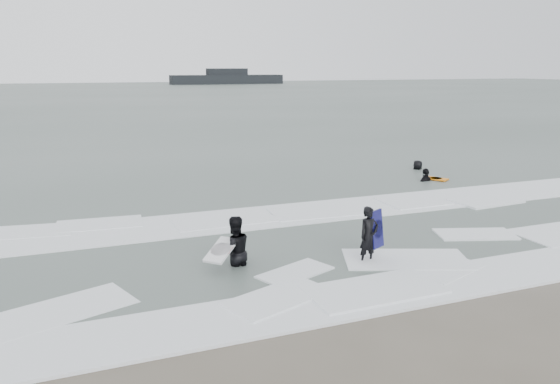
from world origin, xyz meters
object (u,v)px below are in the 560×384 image
object	(u,v)px
surfer_centre	(368,263)
surfer_right_near	(426,182)
surfer_right_far	(417,170)
surfer_wading	(235,266)
vessel_horizon	(227,78)

from	to	relation	value
surfer_centre	surfer_right_near	bearing A→B (deg)	37.90
surfer_centre	surfer_right_far	size ratio (longest dim) A/B	0.91
surfer_right_near	surfer_wading	bearing A→B (deg)	17.78
surfer_centre	surfer_right_far	world-z (taller)	surfer_right_far
surfer_right_far	vessel_horizon	world-z (taller)	vessel_horizon
surfer_right_near	surfer_right_far	xyz separation A→B (m)	(1.21, 2.37, 0.00)
surfer_right_near	surfer_right_far	world-z (taller)	surfer_right_near
surfer_centre	vessel_horizon	xyz separation A→B (m)	(33.28, 134.81, 1.53)
surfer_wading	surfer_right_near	world-z (taller)	surfer_wading
surfer_centre	surfer_right_near	xyz separation A→B (m)	(7.27, 7.82, 0.00)
surfer_wading	surfer_right_far	xyz separation A→B (m)	(11.66, 9.17, 0.00)
vessel_horizon	surfer_centre	bearing A→B (deg)	-103.87
surfer_right_far	surfer_centre	bearing A→B (deg)	4.79
vessel_horizon	surfer_right_far	bearing A→B (deg)	-101.25
surfer_wading	surfer_right_far	size ratio (longest dim) A/B	1.12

